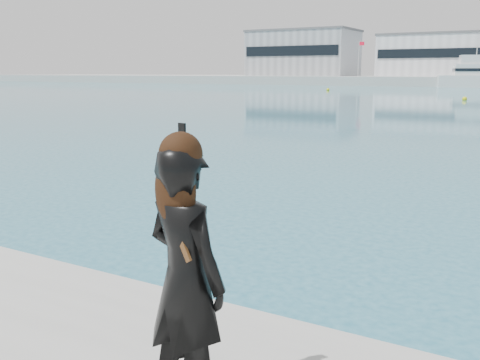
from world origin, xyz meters
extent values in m
cube|color=gray|center=(-55.00, 128.00, 7.50)|extent=(26.00, 16.00, 11.00)
cube|color=black|center=(-55.00, 119.90, 8.05)|extent=(24.70, 0.20, 2.42)
cube|color=#59595B|center=(-55.00, 128.00, 13.25)|extent=(26.52, 16.32, 0.50)
cube|color=silver|center=(-22.00, 128.00, 6.50)|extent=(24.00, 15.00, 9.00)
cube|color=black|center=(-22.00, 120.40, 6.95)|extent=(22.80, 0.20, 1.98)
cube|color=#59595B|center=(-22.00, 128.00, 11.25)|extent=(24.48, 15.30, 0.50)
cylinder|color=silver|center=(-38.00, 121.00, 6.00)|extent=(0.16, 0.16, 8.00)
cube|color=red|center=(-37.40, 121.00, 9.40)|extent=(1.20, 0.04, 0.80)
cube|color=silver|center=(-11.49, 111.04, 5.31)|extent=(6.46, 4.73, 1.74)
cylinder|color=silver|center=(-11.49, 111.04, 7.14)|extent=(0.15, 0.15, 1.93)
sphere|color=#D9D20B|center=(-29.74, 79.98, 0.00)|extent=(0.50, 0.50, 0.50)
sphere|color=#D9D20B|center=(-6.25, 58.94, 0.00)|extent=(0.50, 0.50, 0.50)
imported|color=black|center=(-0.16, -0.51, 1.69)|extent=(0.73, 0.57, 1.78)
sphere|color=black|center=(-0.16, -0.53, 2.52)|extent=(0.27, 0.27, 0.27)
ellipsoid|color=black|center=(-0.17, -0.58, 2.29)|extent=(0.30, 0.15, 0.47)
cylinder|color=tan|center=(-0.35, -0.36, 2.40)|extent=(0.13, 0.22, 0.38)
cylinder|color=white|center=(-0.34, -0.32, 2.55)|extent=(0.11, 0.11, 0.04)
cube|color=black|center=(-0.33, -0.29, 2.61)|extent=(0.07, 0.03, 0.13)
cube|color=#4C2D14|center=(-0.15, -0.60, 2.04)|extent=(0.25, 0.08, 0.36)
camera|label=1|loc=(1.77, -3.15, 3.01)|focal=40.00mm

